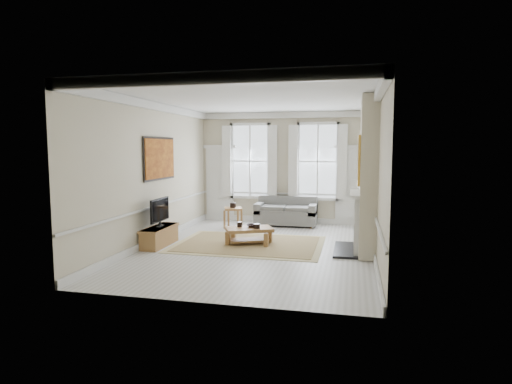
% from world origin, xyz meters
% --- Properties ---
extents(floor, '(7.20, 7.20, 0.00)m').
position_xyz_m(floor, '(0.00, 0.00, 0.00)').
color(floor, '#B7B5AD').
rests_on(floor, ground).
extents(ceiling, '(7.20, 7.20, 0.00)m').
position_xyz_m(ceiling, '(0.00, 0.00, 3.40)').
color(ceiling, white).
rests_on(ceiling, back_wall).
extents(back_wall, '(5.20, 0.00, 5.20)m').
position_xyz_m(back_wall, '(0.00, 3.60, 1.70)').
color(back_wall, beige).
rests_on(back_wall, floor).
extents(left_wall, '(0.00, 7.20, 7.20)m').
position_xyz_m(left_wall, '(-2.60, 0.00, 1.70)').
color(left_wall, beige).
rests_on(left_wall, floor).
extents(right_wall, '(0.00, 7.20, 7.20)m').
position_xyz_m(right_wall, '(2.60, 0.00, 1.70)').
color(right_wall, beige).
rests_on(right_wall, floor).
extents(window_left, '(1.26, 0.20, 2.20)m').
position_xyz_m(window_left, '(-1.05, 3.55, 1.90)').
color(window_left, '#B2BCC6').
rests_on(window_left, back_wall).
extents(window_right, '(1.26, 0.20, 2.20)m').
position_xyz_m(window_right, '(1.05, 3.55, 1.90)').
color(window_right, '#B2BCC6').
rests_on(window_right, back_wall).
extents(door_left, '(0.90, 0.08, 2.30)m').
position_xyz_m(door_left, '(-2.05, 3.56, 1.15)').
color(door_left, silver).
rests_on(door_left, floor).
extents(door_right, '(0.90, 0.08, 2.30)m').
position_xyz_m(door_right, '(2.05, 3.56, 1.15)').
color(door_right, silver).
rests_on(door_right, floor).
extents(painting, '(0.05, 1.66, 1.06)m').
position_xyz_m(painting, '(-2.56, 0.30, 2.05)').
color(painting, '#C77722').
rests_on(painting, left_wall).
extents(chimney_breast, '(0.35, 1.70, 3.38)m').
position_xyz_m(chimney_breast, '(2.43, 0.20, 1.70)').
color(chimney_breast, beige).
rests_on(chimney_breast, floor).
extents(hearth, '(0.55, 1.50, 0.05)m').
position_xyz_m(hearth, '(2.00, 0.20, 0.03)').
color(hearth, black).
rests_on(hearth, floor).
extents(fireplace, '(0.21, 1.45, 1.33)m').
position_xyz_m(fireplace, '(2.20, 0.20, 0.73)').
color(fireplace, silver).
rests_on(fireplace, floor).
extents(mirror, '(0.06, 1.26, 1.06)m').
position_xyz_m(mirror, '(2.21, 0.20, 2.05)').
color(mirror, '#BD8B34').
rests_on(mirror, chimney_breast).
extents(sofa, '(1.81, 0.88, 0.85)m').
position_xyz_m(sofa, '(0.17, 3.11, 0.36)').
color(sofa, slate).
rests_on(sofa, floor).
extents(side_table, '(0.61, 0.61, 0.59)m').
position_xyz_m(side_table, '(-1.27, 2.33, 0.48)').
color(side_table, olive).
rests_on(side_table, floor).
extents(rug, '(3.50, 2.60, 0.02)m').
position_xyz_m(rug, '(-0.30, 0.34, 0.01)').
color(rug, '#977E4E').
rests_on(rug, floor).
extents(coffee_table, '(1.26, 1.04, 0.41)m').
position_xyz_m(coffee_table, '(-0.30, 0.34, 0.33)').
color(coffee_table, olive).
rests_on(coffee_table, rug).
extents(ceramic_pot_a, '(0.12, 0.12, 0.12)m').
position_xyz_m(ceramic_pot_a, '(-0.55, 0.39, 0.47)').
color(ceramic_pot_a, black).
rests_on(ceramic_pot_a, coffee_table).
extents(ceramic_pot_b, '(0.15, 0.15, 0.11)m').
position_xyz_m(ceramic_pot_b, '(-0.10, 0.29, 0.46)').
color(ceramic_pot_b, black).
rests_on(ceramic_pot_b, coffee_table).
extents(bowl, '(0.34, 0.34, 0.07)m').
position_xyz_m(bowl, '(-0.25, 0.44, 0.44)').
color(bowl, black).
rests_on(bowl, coffee_table).
extents(tv_stand, '(0.41, 1.27, 0.45)m').
position_xyz_m(tv_stand, '(-2.34, -0.26, 0.23)').
color(tv_stand, olive).
rests_on(tv_stand, floor).
extents(tv, '(0.08, 0.90, 0.68)m').
position_xyz_m(tv, '(-2.32, -0.26, 0.85)').
color(tv, black).
rests_on(tv, tv_stand).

